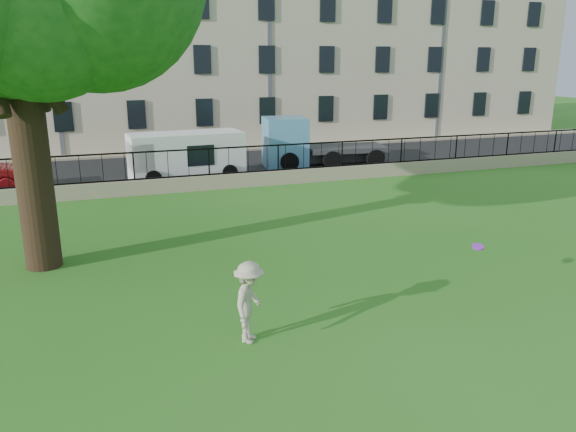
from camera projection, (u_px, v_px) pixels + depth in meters
name	position (u px, v px, depth m)	size (l,w,h in m)	color
ground	(321.00, 304.00, 12.44)	(120.00, 120.00, 0.00)	#266518
retaining_wall	(210.00, 182.00, 23.26)	(50.00, 0.40, 0.60)	gray
iron_railing	(209.00, 162.00, 23.03)	(50.00, 0.05, 1.13)	black
street	(190.00, 169.00, 27.61)	(60.00, 9.00, 0.01)	black
sidewalk	(175.00, 152.00, 32.32)	(60.00, 1.40, 0.12)	gray
building_row	(156.00, 31.00, 35.61)	(56.40, 10.40, 13.80)	beige
man	(249.00, 302.00, 10.60)	(1.04, 0.60, 1.60)	#B3AA91
frisbee	(478.00, 247.00, 12.79)	(0.27, 0.27, 0.03)	purple
white_van	(187.00, 156.00, 25.08)	(4.97, 1.94, 2.09)	white
blue_truck	(323.00, 141.00, 28.17)	(5.90, 2.09, 2.47)	#5292C1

